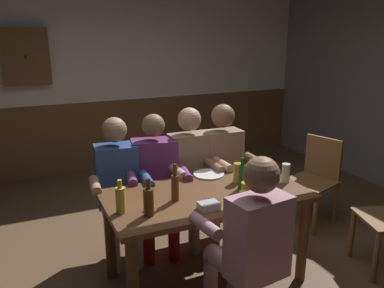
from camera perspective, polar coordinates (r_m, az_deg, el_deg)
The scene contains 23 objects.
ground_plane at distance 3.47m, azimuth 0.89°, elevation -17.57°, with size 7.01×7.01×0.00m, color brown.
back_wall_upper at distance 5.64m, azimuth -11.93°, elevation 14.00°, with size 5.84×0.12×1.54m, color silver.
back_wall_wainscot at distance 5.81m, azimuth -11.22°, elevation 1.46°, with size 5.84×0.12×0.99m, color brown.
dining_table at distance 3.06m, azimuth 2.07°, elevation -9.14°, with size 1.53×0.81×0.74m.
person_0 at distance 3.43m, azimuth -10.61°, elevation -5.51°, with size 0.52×0.56×1.23m.
person_1 at distance 3.52m, azimuth -5.26°, elevation -4.76°, with size 0.58×0.59×1.23m.
person_2 at distance 3.63m, azimuth 0.08°, elevation -3.79°, with size 0.52×0.49×1.26m.
person_3 at distance 3.77m, azimuth 4.85°, elevation -2.98°, with size 0.51×0.51×1.27m.
person_4 at distance 2.54m, azimuth 8.38°, elevation -13.42°, with size 0.54×0.56×1.24m.
chair_empty_near_left at distance 4.25m, azimuth 17.37°, elevation -4.64°, with size 0.55×0.55×0.88m.
table_candle at distance 2.77m, azimuth -5.96°, elevation -8.43°, with size 0.04×0.04×0.08m, color #F9E08C.
condiment_caddy at distance 2.74m, azimuth 2.41°, elevation -8.90°, with size 0.14×0.10×0.05m, color #B2B7BC.
plate_0 at distance 3.37m, azimuth 2.44°, elevation -4.40°, with size 0.26×0.26×0.01m, color white.
bottle_0 at distance 3.08m, azimuth 7.26°, elevation -4.61°, with size 0.06×0.06×0.25m.
bottle_1 at distance 2.64m, azimuth -6.29°, elevation -8.18°, with size 0.07×0.07×0.26m.
bottle_2 at distance 2.70m, azimuth -10.29°, elevation -7.87°, with size 0.07×0.07×0.24m.
bottle_3 at distance 2.85m, azimuth -2.46°, elevation -6.12°, with size 0.06×0.06×0.28m.
pint_glass_0 at distance 3.28m, azimuth 13.39°, elevation -4.10°, with size 0.07×0.07×0.16m, color white.
pint_glass_1 at distance 2.76m, azimuth 7.40°, elevation -8.00°, with size 0.06×0.06×0.12m, color #E5C64C.
pint_glass_2 at distance 2.92m, azimuth 7.85°, elevation -6.69°, with size 0.08×0.08×0.13m, color gold.
pint_glass_3 at distance 3.21m, azimuth 6.63°, elevation -4.13°, with size 0.07×0.07×0.16m, color gold.
pint_glass_4 at distance 3.33m, azimuth 9.82°, elevation -4.00°, with size 0.07×0.07×0.11m, color #4C2D19.
wall_dart_cabinet at distance 5.38m, azimuth -22.92°, elevation 11.53°, with size 0.56×0.15×0.70m.
Camera 1 is at (-1.24, -2.62, 1.92)m, focal length 36.93 mm.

